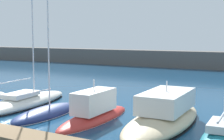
# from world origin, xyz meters

# --- Properties ---
(ground_plane) EXTENTS (120.00, 120.00, 0.00)m
(ground_plane) POSITION_xyz_m (0.00, 0.00, 0.00)
(ground_plane) COLOR navy
(breakwater_seawall) EXTENTS (108.00, 3.40, 2.94)m
(breakwater_seawall) POSITION_xyz_m (0.00, 42.09, 1.47)
(breakwater_seawall) COLOR #5B5651
(breakwater_seawall) RESTS_ON ground_plane
(sailboat_ivory_fourth) EXTENTS (3.77, 10.56, 17.47)m
(sailboat_ivory_fourth) POSITION_xyz_m (-3.45, 4.93, 0.32)
(sailboat_ivory_fourth) COLOR silver
(sailboat_ivory_fourth) RESTS_ON ground_plane
(sailboat_navy_fifth) EXTENTS (2.17, 6.62, 12.25)m
(sailboat_navy_fifth) POSITION_xyz_m (0.31, 3.20, 0.21)
(sailboat_navy_fifth) COLOR navy
(sailboat_navy_fifth) RESTS_ON ground_plane
(motorboat_red_sixth) EXTENTS (2.18, 7.96, 3.15)m
(motorboat_red_sixth) POSITION_xyz_m (3.88, 3.90, 0.46)
(motorboat_red_sixth) COLOR #B72D28
(motorboat_red_sixth) RESTS_ON ground_plane
(motorboat_sand_seventh) EXTENTS (3.73, 10.43, 3.02)m
(motorboat_sand_seventh) POSITION_xyz_m (8.31, 5.08, 0.59)
(motorboat_sand_seventh) COLOR beige
(motorboat_sand_seventh) RESTS_ON ground_plane
(sailboat_teal_eighth) EXTENTS (2.66, 7.05, 14.51)m
(sailboat_teal_eighth) POSITION_xyz_m (12.31, 3.04, 0.34)
(sailboat_teal_eighth) COLOR #19707F
(sailboat_teal_eighth) RESTS_ON ground_plane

